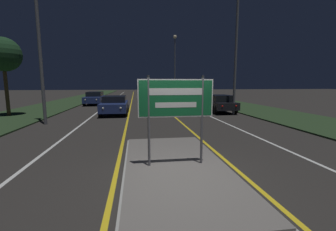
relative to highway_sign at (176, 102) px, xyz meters
The scene contains 19 objects.
ground_plane 1.93m from the highway_sign, 90.00° to the right, with size 160.00×160.00×0.00m, color #282623.
median_island 1.80m from the highway_sign, 90.00° to the left, with size 2.87×6.21×0.10m.
verge_left 21.71m from the highway_sign, 116.05° to the left, with size 5.00×100.00×0.08m.
verge_right 21.71m from the highway_sign, 63.95° to the left, with size 5.00×100.00×0.08m.
centre_line_yellow_left 24.56m from the highway_sign, 93.81° to the left, with size 0.12×70.00×0.01m.
centre_line_yellow_right 24.56m from the highway_sign, 86.19° to the left, with size 0.12×70.00×0.01m.
lane_line_white_left 24.86m from the highway_sign, 99.75° to the left, with size 0.12×70.00×0.01m.
lane_line_white_right 24.86m from the highway_sign, 80.25° to the left, with size 0.12×70.00×0.01m.
edge_line_white_left 25.54m from the highway_sign, 106.42° to the left, with size 0.10×70.00×0.01m.
edge_line_white_right 25.54m from the highway_sign, 73.58° to the left, with size 0.10×70.00×0.01m.
highway_sign is the anchor object (origin of this frame).
streetlight_left_near 10.82m from the highway_sign, 129.19° to the left, with size 0.45×0.45×10.55m.
streetlight_right_near 12.47m from the highway_sign, 58.06° to the left, with size 0.51×0.51×9.89m.
streetlight_right_far 37.13m from the highway_sign, 80.16° to the left, with size 0.62×0.62×11.11m.
car_receding_0 13.01m from the highway_sign, 63.80° to the left, with size 1.86×4.15×1.42m.
car_receding_1 19.98m from the highway_sign, 72.33° to the left, with size 1.96×4.41×1.52m.
car_approaching_0 11.98m from the highway_sign, 102.98° to the left, with size 2.02×4.34×1.38m.
car_approaching_1 20.77m from the highway_sign, 105.66° to the left, with size 1.92×4.43×1.42m.
roadside_palm_left 15.32m from the highway_sign, 131.58° to the left, with size 2.33×2.33×5.41m.
Camera 1 is at (-1.07, -5.38, 2.35)m, focal length 24.00 mm.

